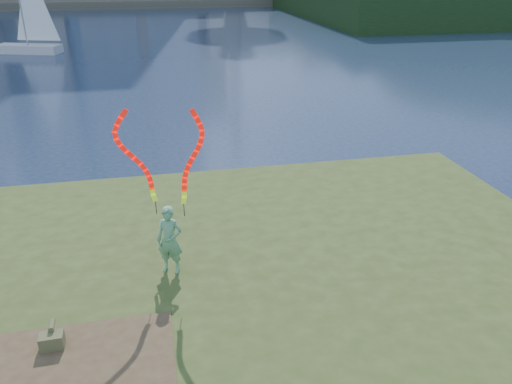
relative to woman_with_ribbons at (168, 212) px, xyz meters
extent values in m
plane|color=#19263F|center=(0.47, 0.24, -2.23)|extent=(320.00, 320.00, 0.00)
cube|color=#344217|center=(0.47, -2.26, -2.08)|extent=(20.00, 18.00, 0.30)
cube|color=#344217|center=(0.47, -1.96, -1.83)|extent=(17.00, 15.00, 0.30)
cube|color=#344217|center=(0.47, -1.76, -1.58)|extent=(14.00, 12.00, 0.30)
cube|color=#47331E|center=(-1.73, -2.96, -1.42)|extent=(3.20, 3.00, 0.02)
imported|color=#127723|center=(-0.02, -0.03, -0.65)|extent=(0.66, 0.56, 1.55)
cylinder|color=black|center=(-0.24, 0.18, 0.06)|extent=(0.02, 0.02, 0.30)
cylinder|color=black|center=(0.32, -0.06, 0.06)|extent=(0.02, 0.02, 0.30)
cube|color=#464127|center=(-2.21, -2.02, -1.28)|extent=(0.41, 0.28, 0.29)
cylinder|color=#464127|center=(-2.21, -1.83, -1.09)|extent=(0.10, 0.27, 0.10)
cube|color=silver|center=(-9.80, 35.80, -1.91)|extent=(5.49, 3.29, 0.73)
camera|label=1|loc=(-0.11, -9.41, 4.77)|focal=35.00mm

